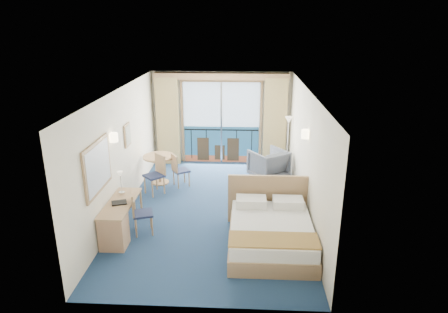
# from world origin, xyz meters

# --- Properties ---
(floor) EXTENTS (6.50, 6.50, 0.00)m
(floor) POSITION_xyz_m (0.00, 0.00, 0.00)
(floor) COLOR navy
(floor) RESTS_ON ground
(room_walls) EXTENTS (4.04, 6.54, 2.72)m
(room_walls) POSITION_xyz_m (0.00, 0.00, 1.78)
(room_walls) COLOR silver
(room_walls) RESTS_ON ground
(balcony_door) EXTENTS (2.36, 0.03, 2.52)m
(balcony_door) POSITION_xyz_m (-0.01, 3.22, 1.14)
(balcony_door) COLOR navy
(balcony_door) RESTS_ON room_walls
(curtain_left) EXTENTS (0.65, 0.22, 2.55)m
(curtain_left) POSITION_xyz_m (-1.55, 3.07, 1.28)
(curtain_left) COLOR tan
(curtain_left) RESTS_ON room_walls
(curtain_right) EXTENTS (0.65, 0.22, 2.55)m
(curtain_right) POSITION_xyz_m (1.55, 3.07, 1.28)
(curtain_right) COLOR tan
(curtain_right) RESTS_ON room_walls
(pelmet) EXTENTS (3.80, 0.25, 0.18)m
(pelmet) POSITION_xyz_m (0.00, 3.10, 2.58)
(pelmet) COLOR tan
(pelmet) RESTS_ON room_walls
(mirror) EXTENTS (0.05, 1.25, 0.95)m
(mirror) POSITION_xyz_m (-1.97, -1.50, 1.55)
(mirror) COLOR tan
(mirror) RESTS_ON room_walls
(wall_print) EXTENTS (0.04, 0.42, 0.52)m
(wall_print) POSITION_xyz_m (-1.97, 0.45, 1.60)
(wall_print) COLOR tan
(wall_print) RESTS_ON room_walls
(sconce_left) EXTENTS (0.18, 0.18, 0.18)m
(sconce_left) POSITION_xyz_m (-1.94, -0.60, 1.85)
(sconce_left) COLOR #FFE7B2
(sconce_left) RESTS_ON room_walls
(sconce_right) EXTENTS (0.18, 0.18, 0.18)m
(sconce_right) POSITION_xyz_m (1.94, -0.15, 1.85)
(sconce_right) COLOR #FFE7B2
(sconce_right) RESTS_ON room_walls
(bed) EXTENTS (1.69, 2.01, 1.07)m
(bed) POSITION_xyz_m (1.21, -1.46, 0.30)
(bed) COLOR tan
(bed) RESTS_ON ground
(nightstand) EXTENTS (0.40, 0.38, 0.53)m
(nightstand) POSITION_xyz_m (1.78, -0.20, 0.26)
(nightstand) COLOR tan
(nightstand) RESTS_ON ground
(phone) EXTENTS (0.19, 0.15, 0.08)m
(phone) POSITION_xyz_m (1.75, -0.20, 0.57)
(phone) COLOR white
(phone) RESTS_ON nightstand
(armchair) EXTENTS (1.20, 1.21, 0.80)m
(armchair) POSITION_xyz_m (1.34, 1.98, 0.40)
(armchair) COLOR #464A55
(armchair) RESTS_ON ground
(floor_lamp) EXTENTS (0.22, 0.22, 1.59)m
(floor_lamp) POSITION_xyz_m (1.88, 2.51, 1.20)
(floor_lamp) COLOR silver
(floor_lamp) RESTS_ON ground
(desk) EXTENTS (0.50, 1.46, 0.69)m
(desk) POSITION_xyz_m (-1.74, -1.54, 0.38)
(desk) COLOR tan
(desk) RESTS_ON ground
(desk_chair) EXTENTS (0.49, 0.49, 0.90)m
(desk_chair) POSITION_xyz_m (-1.39, -1.13, 0.51)
(desk_chair) COLOR #20284A
(desk_chair) RESTS_ON ground
(folder) EXTENTS (0.34, 0.30, 0.03)m
(folder) POSITION_xyz_m (-1.74, -1.19, 0.70)
(folder) COLOR black
(folder) RESTS_ON desk
(desk_lamp) EXTENTS (0.13, 0.13, 0.47)m
(desk_lamp) POSITION_xyz_m (-1.82, -0.75, 1.04)
(desk_lamp) COLOR silver
(desk_lamp) RESTS_ON desk
(round_table) EXTENTS (0.83, 0.83, 0.75)m
(round_table) POSITION_xyz_m (-1.52, 1.50, 0.57)
(round_table) COLOR tan
(round_table) RESTS_ON ground
(table_chair_a) EXTENTS (0.52, 0.52, 0.87)m
(table_chair_a) POSITION_xyz_m (-0.99, 1.30, 0.49)
(table_chair_a) COLOR #20284A
(table_chair_a) RESTS_ON ground
(table_chair_b) EXTENTS (0.60, 0.60, 0.98)m
(table_chair_b) POSITION_xyz_m (-1.45, 0.87, 0.55)
(table_chair_b) COLOR #20284A
(table_chair_b) RESTS_ON ground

